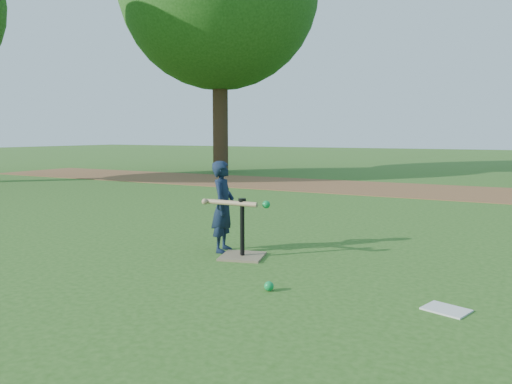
% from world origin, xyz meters
% --- Properties ---
extents(ground, '(80.00, 80.00, 0.00)m').
position_xyz_m(ground, '(0.00, 0.00, 0.00)').
color(ground, '#285116').
rests_on(ground, ground).
extents(dirt_strip, '(24.00, 3.00, 0.01)m').
position_xyz_m(dirt_strip, '(0.00, 7.50, 0.01)').
color(dirt_strip, brown).
rests_on(dirt_strip, ground).
extents(child, '(0.32, 0.41, 0.98)m').
position_xyz_m(child, '(-0.00, 0.51, 0.49)').
color(child, black).
rests_on(child, ground).
extents(wiffle_ball_ground, '(0.08, 0.08, 0.08)m').
position_xyz_m(wiffle_ball_ground, '(1.05, -0.50, 0.04)').
color(wiffle_ball_ground, '#0C893B').
rests_on(wiffle_ball_ground, ground).
extents(clipboard, '(0.35, 0.31, 0.01)m').
position_xyz_m(clipboard, '(2.39, -0.29, 0.01)').
color(clipboard, silver).
rests_on(clipboard, ground).
extents(batting_tee, '(0.53, 0.53, 0.61)m').
position_xyz_m(batting_tee, '(0.31, 0.37, 0.11)').
color(batting_tee, '#79684C').
rests_on(batting_tee, ground).
extents(swing_action, '(0.74, 0.19, 0.08)m').
position_xyz_m(swing_action, '(0.24, 0.36, 0.56)').
color(swing_action, tan).
rests_on(swing_action, ground).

